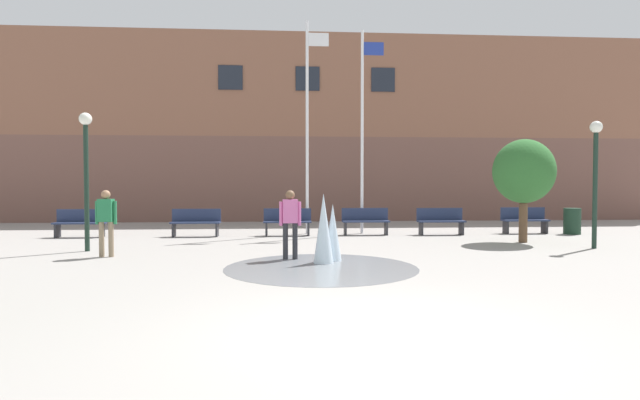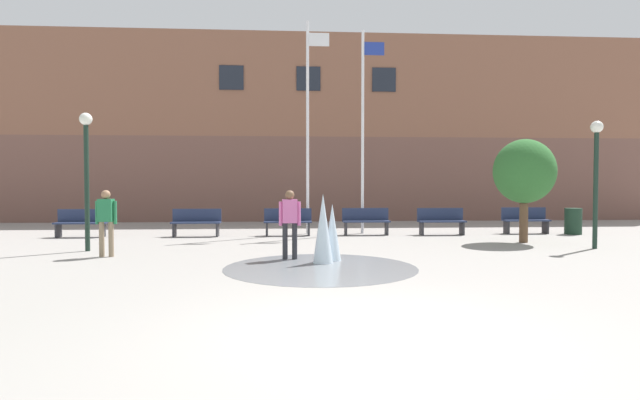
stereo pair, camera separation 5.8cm
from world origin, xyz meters
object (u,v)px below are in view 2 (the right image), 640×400
Objects in this scene: park_bench_far_left at (81,222)px; trash_can at (573,221)px; adult_in_red at (290,219)px; park_bench_near_trashcan at (525,220)px; lamp_post_left_lane at (86,160)px; flagpole_right at (364,126)px; street_tree_near_building at (524,172)px; park_bench_under_left_flagpole at (288,221)px; park_bench_center at (366,221)px; park_bench_left_of_flagpoles at (196,222)px; adult_watching at (106,218)px; lamp_post_right_lane at (596,164)px; flagpole_left at (308,121)px; park_bench_under_right_flagpole at (441,221)px.

park_bench_far_left is 16.56m from trash_can.
adult_in_red is 1.77× the size of trash_can.
park_bench_near_trashcan is 0.45× the size of lamp_post_left_lane.
street_tree_near_building is (4.33, -3.02, -1.68)m from flagpole_right.
park_bench_under_left_flagpole is 1.00× the size of park_bench_center.
adult_watching is at bearing -106.01° from park_bench_left_of_flagpoles.
park_bench_far_left is 5.18m from adult_watching.
lamp_post_left_lane is at bearing -167.43° from trash_can.
park_bench_far_left is 8.58m from adult_in_red.
park_bench_center is 7.08m from lamp_post_right_lane.
street_tree_near_building is at bearing -29.99° from park_bench_center.
flagpole_left is 8.16× the size of trash_can.
lamp_post_right_lane is 1.12× the size of street_tree_near_building.
lamp_post_right_lane is at bearing -113.27° from trash_can.
park_bench_under_left_flagpole is at bearing -179.02° from park_bench_center.
adult_in_red is (-8.26, -5.48, 0.45)m from park_bench_near_trashcan.
park_bench_near_trashcan is 1.01× the size of adult_in_red.
adult_watching reaches higher than park_bench_near_trashcan.
park_bench_under_left_flagpole and park_bench_center have the same top height.
flagpole_right reaches higher than street_tree_near_building.
flagpole_right reaches higher than park_bench_center.
park_bench_left_of_flagpoles is at bearing 58.03° from lamp_post_left_lane.
flagpole_left reaches higher than park_bench_far_left.
park_bench_center is 1.01× the size of adult_watching.
park_bench_near_trashcan is (11.32, 0.26, 0.00)m from park_bench_left_of_flagpoles.
flagpole_left reaches higher than park_bench_left_of_flagpoles.
park_bench_left_of_flagpoles is 0.23× the size of flagpole_right.
park_bench_left_of_flagpoles is 5.67m from park_bench_center.
park_bench_under_right_flagpole is at bearing 126.79° from street_tree_near_building.
park_bench_under_left_flagpole is (6.73, 0.07, 0.00)m from park_bench_far_left.
adult_watching is at bearing -162.66° from trash_can.
flagpole_right reaches higher than lamp_post_right_lane.
park_bench_under_left_flagpole is 0.52× the size of street_tree_near_building.
lamp_post_left_lane is 1.16× the size of street_tree_near_building.
lamp_post_right_lane reaches higher than park_bench_near_trashcan.
flagpole_right is at bearing 0.00° from flagpole_left.
park_bench_under_left_flagpole is 0.23× the size of flagpole_right.
park_bench_under_left_flagpole is at bearing -126.62° from adult_watching.
park_bench_under_right_flagpole is at bearing 178.66° from trash_can.
park_bench_under_right_flagpole is 5.19m from lamp_post_right_lane.
trash_can is at bearing -2.05° from park_bench_center.
adult_in_red is 7.59m from street_tree_near_building.
park_bench_center is at bearing 176.68° from park_bench_under_right_flagpole.
park_bench_center is 7.18m from trash_can.
flagpole_left reaches higher than park_bench_under_right_flagpole.
park_bench_far_left is 1.00× the size of park_bench_under_right_flagpole.
trash_can is at bearing -13.58° from park_bench_near_trashcan.
park_bench_center is 1.01× the size of adult_in_red.
lamp_post_left_lane reaches higher than park_bench_left_of_flagpoles.
adult_in_red is 0.22× the size of flagpole_right.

